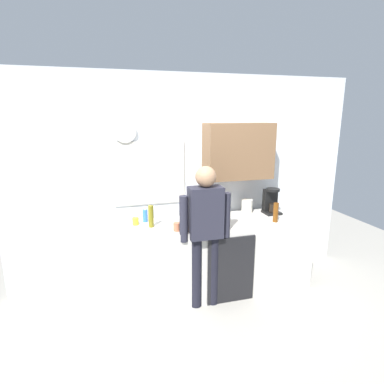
{
  "coord_description": "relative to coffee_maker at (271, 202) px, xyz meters",
  "views": [
    {
      "loc": [
        -1.01,
        -3.03,
        2.1
      ],
      "look_at": [
        -0.08,
        0.25,
        1.27
      ],
      "focal_mm": 29.31,
      "sensor_mm": 36.0,
      "label": 1
    }
  ],
  "objects": [
    {
      "name": "dish_soap",
      "position": [
        -1.6,
        0.09,
        -0.07
      ],
      "size": [
        0.06,
        0.06,
        0.18
      ],
      "color": "blue",
      "rests_on": "kitchen_counter"
    },
    {
      "name": "bottle_olive_oil",
      "position": [
        -1.56,
        -0.1,
        -0.02
      ],
      "size": [
        0.06,
        0.06,
        0.25
      ],
      "primitive_type": "cylinder",
      "color": "olive",
      "rests_on": "kitchen_counter"
    },
    {
      "name": "cup_terracotta_mug",
      "position": [
        -1.31,
        -0.3,
        -0.1
      ],
      "size": [
        0.08,
        0.08,
        0.09
      ],
      "primitive_type": "cylinder",
      "color": "#B26647",
      "rests_on": "kitchen_counter"
    },
    {
      "name": "back_wall_assembly",
      "position": [
        -0.95,
        0.29,
        0.33
      ],
      "size": [
        4.39,
        0.42,
        2.6
      ],
      "color": "silver",
      "rests_on": "ground_plane"
    },
    {
      "name": "coffee_maker",
      "position": [
        0.0,
        0.0,
        0.0
      ],
      "size": [
        0.2,
        0.2,
        0.33
      ],
      "color": "black",
      "rests_on": "kitchen_counter"
    },
    {
      "name": "storage_canister",
      "position": [
        -0.28,
        0.11,
        -0.06
      ],
      "size": [
        0.14,
        0.14,
        0.17
      ],
      "primitive_type": "cylinder",
      "color": "silver",
      "rests_on": "kitchen_counter"
    },
    {
      "name": "bottle_amber_beer",
      "position": [
        -0.12,
        -0.32,
        -0.03
      ],
      "size": [
        0.06,
        0.06,
        0.23
      ],
      "primitive_type": "cylinder",
      "color": "brown",
      "rests_on": "kitchen_counter"
    },
    {
      "name": "bottle_dark_sauce",
      "position": [
        -1.23,
        -0.23,
        -0.06
      ],
      "size": [
        0.06,
        0.06,
        0.18
      ],
      "primitive_type": "cylinder",
      "color": "black",
      "rests_on": "kitchen_counter"
    },
    {
      "name": "ground_plane",
      "position": [
        -1.02,
        -0.41,
        -1.03
      ],
      "size": [
        8.0,
        8.0,
        0.0
      ],
      "primitive_type": "plane",
      "color": "#9E998E"
    },
    {
      "name": "person_at_sink",
      "position": [
        -1.02,
        -0.41,
        -0.08
      ],
      "size": [
        0.57,
        0.22,
        1.6
      ],
      "rotation": [
        0.0,
        0.0,
        -0.02
      ],
      "color": "black",
      "rests_on": "ground_plane"
    },
    {
      "name": "dishwasher_panel",
      "position": [
        -0.72,
        -0.45,
        -0.63
      ],
      "size": [
        0.56,
        0.02,
        0.79
      ],
      "primitive_type": "cube",
      "color": "black",
      "rests_on": "ground_plane"
    },
    {
      "name": "kitchen_counter",
      "position": [
        -1.02,
        -0.11,
        -0.59
      ],
      "size": [
        2.79,
        0.64,
        0.88
      ],
      "primitive_type": "cube",
      "color": "beige",
      "rests_on": "ground_plane"
    },
    {
      "name": "cup_yellow_cup",
      "position": [
        -1.73,
        0.02,
        -0.1
      ],
      "size": [
        0.07,
        0.07,
        0.08
      ],
      "primitive_type": "cylinder",
      "color": "yellow",
      "rests_on": "kitchen_counter"
    }
  ]
}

